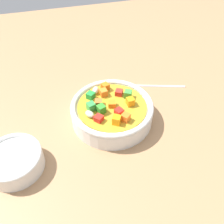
{
  "coord_description": "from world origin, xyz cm",
  "views": [
    {
      "loc": [
        -10.89,
        -38.67,
        42.18
      ],
      "look_at": [
        0.0,
        0.0,
        2.35
      ],
      "focal_mm": 39.1,
      "sensor_mm": 36.0,
      "label": 1
    }
  ],
  "objects": [
    {
      "name": "spoon",
      "position": [
        7.83,
        10.98,
        0.38
      ],
      "size": [
        22.75,
        8.49,
        0.87
      ],
      "rotation": [
        0.0,
        0.0,
        2.83
      ],
      "color": "silver",
      "rests_on": "ground_plane"
    },
    {
      "name": "side_bowl_small",
      "position": [
        -21.91,
        -7.59,
        2.15
      ],
      "size": [
        11.24,
        11.24,
        4.16
      ],
      "color": "white",
      "rests_on": "ground_plane"
    },
    {
      "name": "soup_bowl_main",
      "position": [
        -0.03,
        0.01,
        2.69
      ],
      "size": [
        18.92,
        18.92,
        6.25
      ],
      "color": "white",
      "rests_on": "ground_plane"
    },
    {
      "name": "ground_plane",
      "position": [
        0.0,
        0.0,
        -1.0
      ],
      "size": [
        140.0,
        140.0,
        2.0
      ],
      "primitive_type": "cube",
      "color": "#9E754F"
    }
  ]
}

